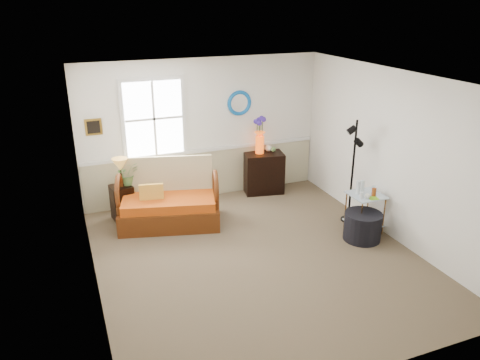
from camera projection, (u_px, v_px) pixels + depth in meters
name	position (u px, v px, depth m)	size (l,w,h in m)	color
floor	(257.00, 257.00, 6.88)	(4.50, 5.00, 0.01)	brown
ceiling	(259.00, 79.00, 5.93)	(4.50, 5.00, 0.01)	white
walls	(258.00, 175.00, 6.40)	(4.51, 5.01, 2.60)	silver
wainscot	(205.00, 174.00, 8.86)	(4.46, 0.02, 0.90)	tan
chair_rail	(204.00, 150.00, 8.68)	(4.46, 0.04, 0.06)	silver
window	(154.00, 119.00, 8.13)	(1.14, 0.06, 1.44)	white
picture	(93.00, 127.00, 7.80)	(0.28, 0.03, 0.28)	#AE812B
mirror	(239.00, 103.00, 8.63)	(0.47, 0.47, 0.07)	#0F70BD
loveseat	(168.00, 194.00, 7.72)	(1.63, 0.92, 1.06)	#67330E
throw_pillow	(152.00, 196.00, 7.62)	(0.39, 0.10, 0.39)	#CA730F
lamp_stand	(122.00, 203.00, 7.97)	(0.34, 0.34, 0.61)	black
table_lamp	(121.00, 172.00, 7.79)	(0.26, 0.26, 0.48)	#C28735
potted_plant	(128.00, 176.00, 7.87)	(0.36, 0.40, 0.31)	#537F42
cabinet	(264.00, 173.00, 9.07)	(0.74, 0.47, 0.79)	black
flower_vase	(260.00, 135.00, 8.81)	(0.21, 0.21, 0.70)	#E94A0C
side_table	(364.00, 213.00, 7.54)	(0.51, 0.51, 0.65)	#A46E32
tabletop_items	(367.00, 189.00, 7.35)	(0.37, 0.37, 0.22)	silver
floor_lamp	(352.00, 172.00, 7.71)	(0.25, 0.25, 1.76)	black
ottoman	(363.00, 226.00, 7.32)	(0.58, 0.58, 0.45)	black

